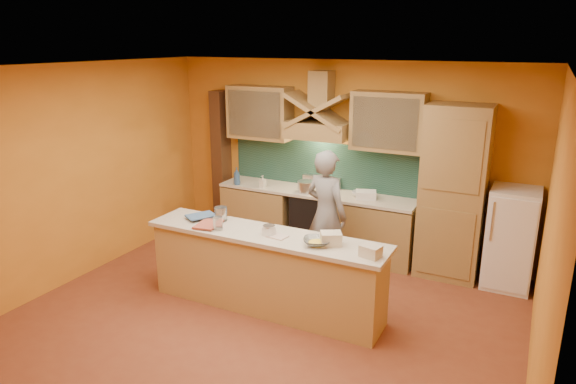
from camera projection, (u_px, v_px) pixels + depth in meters
The scene contains 36 objects.
floor at pixel (261, 321), 5.82m from camera, with size 5.50×5.00×0.01m, color brown.
ceiling at pixel (257, 68), 5.03m from camera, with size 5.50×5.00×0.01m, color white.
wall_back at pixel (343, 157), 7.57m from camera, with size 5.50×0.02×2.80m, color orange.
wall_front at pixel (66, 310), 3.28m from camera, with size 5.50×0.02×2.80m, color orange.
wall_left at pixel (74, 174), 6.60m from camera, with size 0.02×5.00×2.80m, color orange.
wall_right at pixel (548, 249), 4.25m from camera, with size 0.02×5.00×2.80m, color orange.
base_cabinet_left at pixel (260, 213), 8.12m from camera, with size 1.10×0.60×0.86m, color #9D7C47.
base_cabinet_right at pixel (376, 232), 7.31m from camera, with size 1.10×0.60×0.86m, color #9D7C47.
counter_top at pixel (316, 192), 7.58m from camera, with size 3.00×0.62×0.04m, color beige.
stove at pixel (315, 221), 7.71m from camera, with size 0.60×0.58×0.90m, color black.
backsplash at pixel (324, 165), 7.73m from camera, with size 3.00×0.03×0.70m, color #1B3B34.
range_hood at pixel (318, 130), 7.36m from camera, with size 0.92×0.50×0.24m, color #9D7C47.
hood_chimney at pixel (322, 88), 7.28m from camera, with size 0.30×0.30×0.50m, color #9D7C47.
upper_cabinet_left at pixel (260, 113), 7.81m from camera, with size 1.00×0.35×0.80m, color #9D7C47.
upper_cabinet_right at pixel (388, 122), 6.95m from camera, with size 1.00×0.35×0.80m, color #9D7C47.
pantry_column at pixel (453, 193), 6.68m from camera, with size 0.80×0.60×2.30m, color #9D7C47.
fridge at pixel (511, 238), 6.50m from camera, with size 0.58×0.60×1.30m, color white.
trim_column_left at pixel (222, 162), 8.39m from camera, with size 0.20×0.30×2.30m, color #472816.
island_body at pixel (266, 273), 6.00m from camera, with size 2.80×0.55×0.88m, color tan.
island_top at pixel (265, 235), 5.86m from camera, with size 2.90×0.62×0.05m, color beige.
person at pixel (326, 214), 6.73m from camera, with size 0.63×0.41×1.73m, color gray.
pot_large at pixel (306, 188), 7.49m from camera, with size 0.24×0.24×0.18m, color silver.
pot_small at pixel (324, 188), 7.54m from camera, with size 0.18×0.18×0.15m, color silver.
soap_bottle_a at pixel (263, 182), 7.73m from camera, with size 0.08×0.08×0.18m, color beige.
soap_bottle_b at pixel (237, 176), 7.87m from camera, with size 0.10×0.10×0.27m, color #2E5080.
bowl_back at pixel (359, 194), 7.30m from camera, with size 0.23×0.23×0.07m, color silver.
dish_rack at pixel (366, 195), 7.22m from camera, with size 0.28×0.22×0.10m, color white.
book_lower at pixel (198, 224), 6.11m from camera, with size 0.26×0.35×0.03m, color #AC503D.
book_upper at pixel (197, 213), 6.42m from camera, with size 0.25×0.34×0.03m, color #41618F.
jar_large at pixel (221, 214), 6.24m from camera, with size 0.15×0.15×0.17m, color white.
jar_small at pixel (218, 223), 5.94m from camera, with size 0.11×0.11×0.15m, color silver.
kitchen_scale at pixel (269, 231), 5.78m from camera, with size 0.12×0.12×0.10m, color white.
mixing_bowl at pixel (317, 242), 5.51m from camera, with size 0.29×0.29×0.07m, color silver.
cloth at pixel (277, 236), 5.74m from camera, with size 0.21×0.16×0.01m, color beige.
grocery_bag_a at pixel (331, 239), 5.50m from camera, with size 0.22×0.18×0.14m, color beige.
grocery_bag_b at pixel (371, 251), 5.20m from camera, with size 0.20×0.16×0.12m, color beige.
Camera 1 is at (2.58, -4.48, 3.06)m, focal length 32.00 mm.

